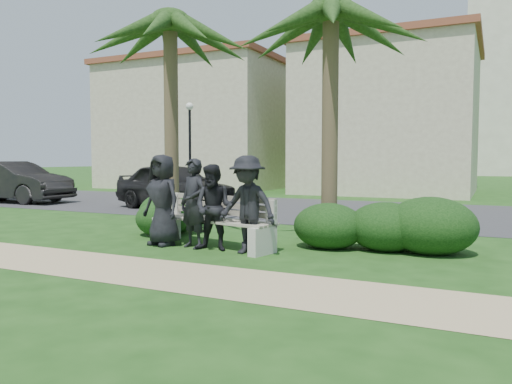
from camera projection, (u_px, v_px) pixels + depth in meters
ground at (246, 255)px, 8.71m from camera, size 160.00×160.00×0.00m
footpath at (189, 277)px, 7.09m from camera, size 30.00×1.60×0.01m
asphalt_street at (359, 211)px, 15.90m from camera, size 160.00×8.00×0.01m
stucco_bldg_left at (203, 126)px, 29.84m from camera, size 10.40×8.40×7.30m
stucco_bldg_right at (389, 119)px, 25.08m from camera, size 8.40×8.40×7.30m
street_lamp at (190, 132)px, 23.19m from camera, size 0.36×0.36×4.29m
park_bench at (212, 224)px, 9.52m from camera, size 2.82×1.21×0.94m
man_a at (163, 200)px, 9.63m from camera, size 0.96×0.74×1.76m
man_b at (193, 203)px, 9.33m from camera, size 0.71×0.57×1.68m
man_c at (214, 208)px, 9.08m from camera, size 0.82×0.67×1.58m
man_d at (247, 205)px, 8.76m from camera, size 1.18×0.76×1.74m
hedge_a at (170, 212)px, 11.28m from camera, size 1.48×1.22×0.96m
hedge_b at (162, 218)px, 10.85m from camera, size 1.21×1.00×0.79m
hedge_d at (329, 225)px, 9.37m from camera, size 1.35×1.11×0.88m
hedge_e at (386, 225)px, 9.11m from camera, size 1.41×1.16×0.92m
hedge_f at (431, 224)px, 8.82m from camera, size 1.60×1.32×1.04m
palm_left at (170, 24)px, 11.13m from camera, size 3.00×3.00×5.65m
palm_right at (331, 13)px, 9.72m from camera, size 3.00×3.00×5.49m
car_a at (174, 186)px, 16.62m from camera, size 4.83×2.82×1.55m
car_b at (13, 182)px, 19.29m from camera, size 4.87×1.93×1.58m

